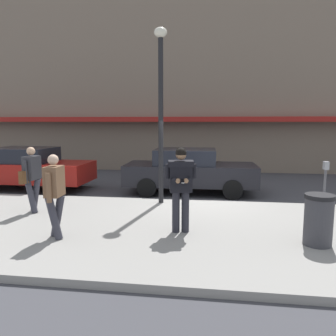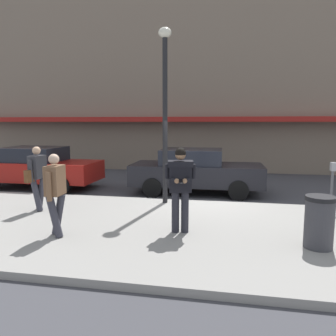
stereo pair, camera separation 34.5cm
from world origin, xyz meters
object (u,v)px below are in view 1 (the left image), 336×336
(pedestrian_with_bag, at_px, (32,175))
(parking_meter, at_px, (325,178))
(man_texting_on_phone, at_px, (181,181))
(trash_bin, at_px, (318,220))
(parked_sedan_mid, at_px, (189,170))
(parked_sedan_near, at_px, (28,168))
(street_lamp_post, at_px, (161,98))
(pedestrian_dark_coat, at_px, (55,191))

(pedestrian_with_bag, distance_m, parking_meter, 7.79)
(pedestrian_with_bag, bearing_deg, man_texting_on_phone, -14.83)
(parking_meter, bearing_deg, trash_bin, -109.42)
(parked_sedan_mid, xyz_separation_m, trash_bin, (2.81, -4.97, -0.16))
(parked_sedan_near, bearing_deg, street_lamp_post, -19.97)
(street_lamp_post, relative_size, parking_meter, 3.84)
(parked_sedan_near, distance_m, street_lamp_post, 6.05)
(street_lamp_post, bearing_deg, man_texting_on_phone, -71.91)
(parked_sedan_near, height_order, pedestrian_with_bag, pedestrian_with_bag)
(parked_sedan_mid, distance_m, pedestrian_with_bag, 5.21)
(parked_sedan_mid, xyz_separation_m, pedestrian_with_bag, (-3.80, -3.55, 0.32))
(parked_sedan_mid, distance_m, pedestrian_dark_coat, 5.76)
(parked_sedan_near, xyz_separation_m, pedestrian_with_bag, (2.11, -3.36, 0.32))
(parked_sedan_mid, distance_m, man_texting_on_phone, 4.62)
(parked_sedan_mid, xyz_separation_m, street_lamp_post, (-0.67, -2.09, 2.35))
(parking_meter, distance_m, trash_bin, 3.12)
(man_texting_on_phone, height_order, pedestrian_dark_coat, man_texting_on_phone)
(parked_sedan_near, bearing_deg, pedestrian_dark_coat, -54.68)
(pedestrian_dark_coat, distance_m, parking_meter, 6.95)
(trash_bin, bearing_deg, parked_sedan_near, 151.26)
(man_texting_on_phone, height_order, street_lamp_post, street_lamp_post)
(street_lamp_post, bearing_deg, parked_sedan_near, 160.03)
(pedestrian_with_bag, bearing_deg, parking_meter, 11.16)
(pedestrian_dark_coat, xyz_separation_m, trash_bin, (5.12, 0.31, -0.47))
(parked_sedan_near, xyz_separation_m, man_texting_on_phone, (6.06, -4.41, 0.46))
(parking_meter, height_order, trash_bin, parking_meter)
(man_texting_on_phone, xyz_separation_m, street_lamp_post, (-0.82, 2.50, 1.89))
(parked_sedan_mid, height_order, pedestrian_dark_coat, pedestrian_dark_coat)
(pedestrian_with_bag, relative_size, pedestrian_dark_coat, 1.00)
(pedestrian_dark_coat, bearing_deg, man_texting_on_phone, 15.42)
(parked_sedan_near, bearing_deg, parked_sedan_mid, 1.78)
(pedestrian_dark_coat, relative_size, trash_bin, 1.74)
(man_texting_on_phone, bearing_deg, parked_sedan_mid, 91.88)
(parked_sedan_mid, relative_size, trash_bin, 4.63)
(street_lamp_post, height_order, parking_meter, street_lamp_post)
(pedestrian_with_bag, xyz_separation_m, street_lamp_post, (3.13, 1.46, 2.03))
(parked_sedan_near, height_order, pedestrian_dark_coat, pedestrian_dark_coat)
(man_texting_on_phone, relative_size, trash_bin, 1.84)
(parked_sedan_near, relative_size, man_texting_on_phone, 2.51)
(parked_sedan_near, xyz_separation_m, pedestrian_dark_coat, (3.60, -5.09, 0.32))
(trash_bin, bearing_deg, man_texting_on_phone, 172.03)
(pedestrian_dark_coat, distance_m, trash_bin, 5.15)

